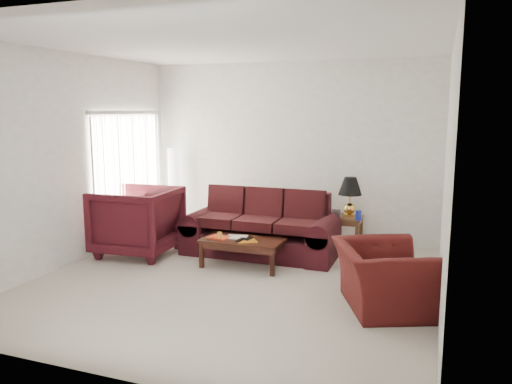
{
  "coord_description": "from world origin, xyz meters",
  "views": [
    {
      "loc": [
        2.41,
        -5.68,
        2.2
      ],
      "look_at": [
        0.0,
        0.85,
        1.05
      ],
      "focal_mm": 35.0,
      "sensor_mm": 36.0,
      "label": 1
    }
  ],
  "objects_px": {
    "end_table": "(346,233)",
    "armchair_right": "(383,277)",
    "coffee_table": "(242,253)",
    "floor_lamp": "(174,190)",
    "armchair_left": "(137,221)",
    "sofa": "(260,224)"
  },
  "relations": [
    {
      "from": "sofa",
      "to": "floor_lamp",
      "type": "relative_size",
      "value": 1.51
    },
    {
      "from": "armchair_left",
      "to": "floor_lamp",
      "type": "bearing_deg",
      "value": -176.07
    },
    {
      "from": "coffee_table",
      "to": "end_table",
      "type": "bearing_deg",
      "value": 51.28
    },
    {
      "from": "sofa",
      "to": "end_table",
      "type": "relative_size",
      "value": 4.33
    },
    {
      "from": "coffee_table",
      "to": "sofa",
      "type": "bearing_deg",
      "value": 89.56
    },
    {
      "from": "end_table",
      "to": "sofa",
      "type": "bearing_deg",
      "value": -147.61
    },
    {
      "from": "end_table",
      "to": "floor_lamp",
      "type": "height_order",
      "value": "floor_lamp"
    },
    {
      "from": "armchair_left",
      "to": "armchair_right",
      "type": "height_order",
      "value": "armchair_left"
    },
    {
      "from": "armchair_right",
      "to": "coffee_table",
      "type": "xyz_separation_m",
      "value": [
        -2.03,
        0.84,
        -0.16
      ]
    },
    {
      "from": "end_table",
      "to": "armchair_right",
      "type": "bearing_deg",
      "value": -70.1
    },
    {
      "from": "sofa",
      "to": "armchair_left",
      "type": "relative_size",
      "value": 2.02
    },
    {
      "from": "end_table",
      "to": "coffee_table",
      "type": "height_order",
      "value": "end_table"
    },
    {
      "from": "end_table",
      "to": "coffee_table",
      "type": "relative_size",
      "value": 0.47
    },
    {
      "from": "sofa",
      "to": "end_table",
      "type": "height_order",
      "value": "sofa"
    },
    {
      "from": "floor_lamp",
      "to": "coffee_table",
      "type": "xyz_separation_m",
      "value": [
        1.96,
        -1.56,
        -0.57
      ]
    },
    {
      "from": "floor_lamp",
      "to": "armchair_left",
      "type": "bearing_deg",
      "value": -82.21
    },
    {
      "from": "end_table",
      "to": "coffee_table",
      "type": "xyz_separation_m",
      "value": [
        -1.21,
        -1.4,
        -0.07
      ]
    },
    {
      "from": "floor_lamp",
      "to": "armchair_right",
      "type": "bearing_deg",
      "value": -31.07
    },
    {
      "from": "armchair_left",
      "to": "coffee_table",
      "type": "bearing_deg",
      "value": 85.09
    },
    {
      "from": "end_table",
      "to": "armchair_right",
      "type": "relative_size",
      "value": 0.49
    },
    {
      "from": "end_table",
      "to": "armchair_left",
      "type": "distance_m",
      "value": 3.27
    },
    {
      "from": "floor_lamp",
      "to": "armchair_right",
      "type": "height_order",
      "value": "floor_lamp"
    }
  ]
}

